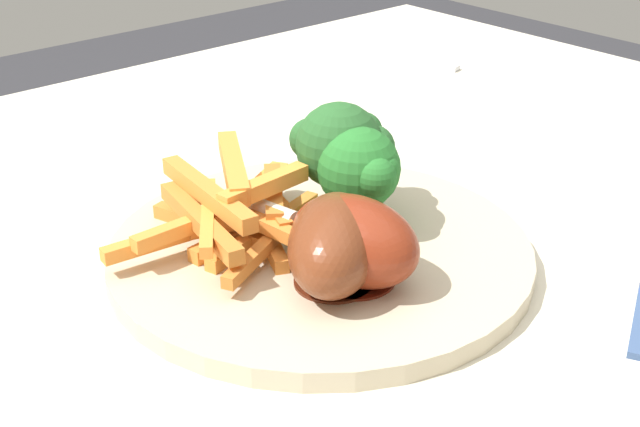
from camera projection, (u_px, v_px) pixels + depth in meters
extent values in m
cube|color=silver|center=(342.00, 237.00, 0.58)|extent=(0.92, 0.76, 0.03)
cylinder|color=#ACA695|center=(395.00, 301.00, 1.20)|extent=(0.06, 0.06, 0.72)
cylinder|color=beige|center=(320.00, 252.00, 0.52)|extent=(0.25, 0.25, 0.01)
cylinder|color=#7BB24E|center=(338.00, 194.00, 0.55)|extent=(0.01, 0.01, 0.03)
sphere|color=#2A612C|center=(339.00, 145.00, 0.54)|extent=(0.05, 0.05, 0.05)
sphere|color=#2A612C|center=(372.00, 147.00, 0.54)|extent=(0.03, 0.03, 0.03)
sphere|color=#2A612C|center=(310.00, 139.00, 0.55)|extent=(0.03, 0.03, 0.03)
sphere|color=#2A612C|center=(363.00, 132.00, 0.55)|extent=(0.02, 0.02, 0.02)
sphere|color=#2A612C|center=(345.00, 123.00, 0.55)|extent=(0.02, 0.02, 0.02)
sphere|color=#2A612C|center=(353.00, 157.00, 0.52)|extent=(0.02, 0.02, 0.02)
cylinder|color=#90A957|center=(358.00, 212.00, 0.54)|extent=(0.02, 0.02, 0.02)
sphere|color=#29772D|center=(359.00, 168.00, 0.52)|extent=(0.05, 0.05, 0.05)
sphere|color=#29772D|center=(376.00, 177.00, 0.51)|extent=(0.02, 0.02, 0.02)
sphere|color=#29772D|center=(382.00, 170.00, 0.51)|extent=(0.02, 0.02, 0.02)
sphere|color=#29772D|center=(387.00, 161.00, 0.53)|extent=(0.02, 0.02, 0.02)
sphere|color=#29772D|center=(375.00, 152.00, 0.53)|extent=(0.02, 0.02, 0.02)
cube|color=orange|center=(239.00, 232.00, 0.52)|extent=(0.08, 0.02, 0.01)
cube|color=orange|center=(210.00, 226.00, 0.53)|extent=(0.03, 0.08, 0.01)
cube|color=orange|center=(234.00, 215.00, 0.52)|extent=(0.06, 0.03, 0.01)
cube|color=#F9953A|center=(257.00, 192.00, 0.54)|extent=(0.07, 0.04, 0.01)
cube|color=orange|center=(173.00, 236.00, 0.50)|extent=(0.09, 0.02, 0.01)
cube|color=orange|center=(239.00, 212.00, 0.51)|extent=(0.02, 0.10, 0.01)
cube|color=orange|center=(233.00, 167.00, 0.53)|extent=(0.06, 0.08, 0.01)
cube|color=orange|center=(204.00, 214.00, 0.50)|extent=(0.06, 0.08, 0.01)
cube|color=#F9963A|center=(265.00, 230.00, 0.53)|extent=(0.10, 0.04, 0.01)
cube|color=orange|center=(205.00, 224.00, 0.49)|extent=(0.03, 0.10, 0.01)
cube|color=orange|center=(271.00, 206.00, 0.52)|extent=(0.03, 0.06, 0.01)
cube|color=orange|center=(305.00, 223.00, 0.53)|extent=(0.07, 0.03, 0.01)
cube|color=#F9963A|center=(264.00, 186.00, 0.51)|extent=(0.06, 0.01, 0.01)
cube|color=orange|center=(208.00, 193.00, 0.51)|extent=(0.02, 0.10, 0.01)
cube|color=orange|center=(255.00, 256.00, 0.48)|extent=(0.06, 0.03, 0.01)
cube|color=#CA762E|center=(275.00, 196.00, 0.53)|extent=(0.05, 0.06, 0.01)
cube|color=orange|center=(210.00, 217.00, 0.51)|extent=(0.10, 0.01, 0.01)
cube|color=orange|center=(265.00, 228.00, 0.53)|extent=(0.05, 0.10, 0.01)
cylinder|color=#5C190C|center=(354.00, 278.00, 0.48)|extent=(0.05, 0.05, 0.00)
ellipsoid|color=maroon|center=(355.00, 241.00, 0.47)|extent=(0.06, 0.09, 0.05)
cylinder|color=beige|center=(270.00, 212.00, 0.51)|extent=(0.02, 0.04, 0.01)
sphere|color=silver|center=(247.00, 203.00, 0.52)|extent=(0.02, 0.02, 0.02)
cylinder|color=#4F1F0F|center=(334.00, 282.00, 0.48)|extent=(0.04, 0.04, 0.00)
ellipsoid|color=brown|center=(334.00, 244.00, 0.47)|extent=(0.09, 0.09, 0.05)
cylinder|color=beige|center=(345.00, 199.00, 0.52)|extent=(0.03, 0.03, 0.01)
sphere|color=silver|center=(348.00, 187.00, 0.54)|extent=(0.02, 0.02, 0.02)
cube|color=silver|center=(373.00, 54.00, 0.90)|extent=(0.07, 0.19, 0.00)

